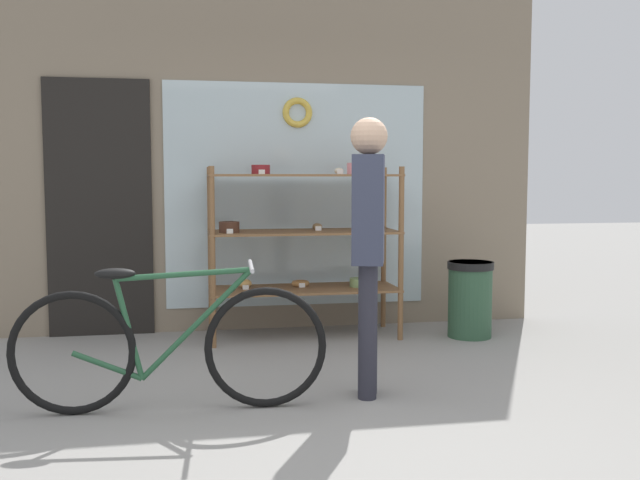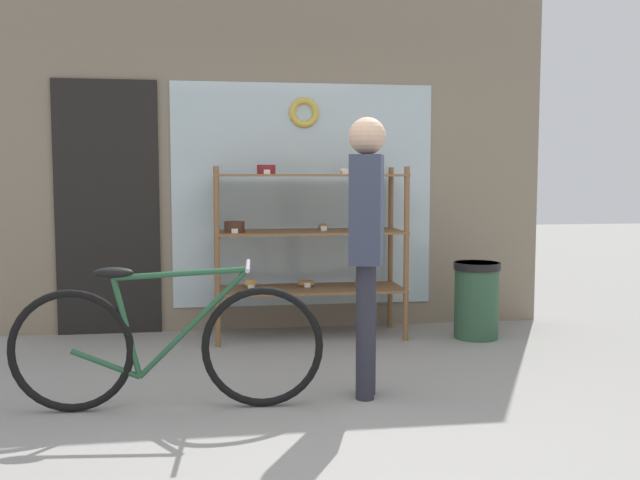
% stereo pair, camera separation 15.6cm
% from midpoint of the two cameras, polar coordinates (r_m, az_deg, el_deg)
% --- Properties ---
extents(ground_plane, '(30.00, 30.00, 0.00)m').
position_cam_midpoint_polar(ground_plane, '(3.82, -0.17, -14.93)').
color(ground_plane, gray).
extents(storefront_facade, '(4.65, 0.13, 3.07)m').
position_cam_midpoint_polar(storefront_facade, '(6.14, -4.94, 6.81)').
color(storefront_facade, gray).
rests_on(storefront_facade, ground_plane).
extents(display_case, '(1.53, 0.56, 1.42)m').
position_cam_midpoint_polar(display_case, '(5.77, -2.09, 0.47)').
color(display_case, brown).
rests_on(display_case, ground_plane).
extents(bicycle, '(1.75, 0.46, 0.82)m').
position_cam_midpoint_polar(bicycle, '(4.10, -13.05, -8.26)').
color(bicycle, black).
rests_on(bicycle, ground_plane).
extents(pedestrian, '(0.26, 0.36, 1.65)m').
position_cam_midpoint_polar(pedestrian, '(4.18, 2.83, 0.49)').
color(pedestrian, '#282833').
rests_on(pedestrian, ground_plane).
extents(trash_bin, '(0.37, 0.37, 0.62)m').
position_cam_midpoint_polar(trash_bin, '(5.94, 11.18, -4.42)').
color(trash_bin, '#2D5138').
rests_on(trash_bin, ground_plane).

